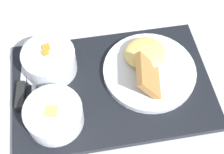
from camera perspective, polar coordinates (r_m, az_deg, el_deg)
ground_plane at (r=0.70m, az=-0.00°, el=-2.02°), size 4.00×4.00×0.00m
serving_tray at (r=0.70m, az=-0.00°, el=-1.68°), size 0.46×0.32×0.02m
bowl_salad at (r=0.70m, az=-11.38°, el=3.03°), size 0.12×0.12×0.07m
bowl_soup at (r=0.63m, az=-10.59°, el=-6.72°), size 0.12×0.12×0.05m
plate_main at (r=0.70m, az=6.63°, el=1.88°), size 0.21×0.21×0.08m
knife at (r=0.70m, az=-16.18°, el=-1.99°), size 0.05×0.19×0.02m
spoon at (r=0.70m, az=-14.05°, el=-2.17°), size 0.04×0.14×0.01m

